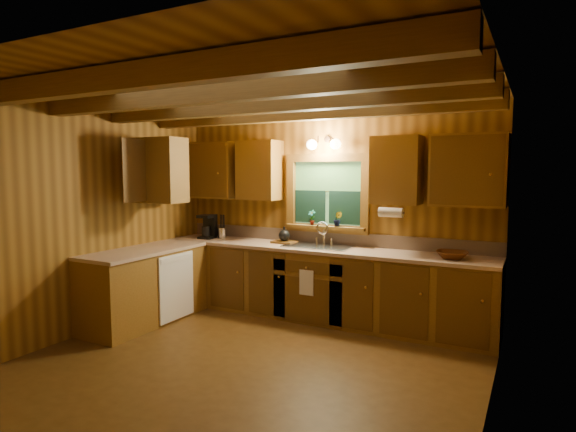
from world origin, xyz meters
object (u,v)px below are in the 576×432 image
(sink, at_px, (318,250))
(wicker_basket, at_px, (452,255))
(coffee_maker, at_px, (208,227))
(cutting_board, at_px, (284,242))

(sink, height_order, wicker_basket, sink)
(coffee_maker, xyz_separation_m, wicker_basket, (3.26, -0.04, -0.12))
(coffee_maker, distance_m, wicker_basket, 3.26)
(sink, height_order, coffee_maker, coffee_maker)
(wicker_basket, bearing_deg, cutting_board, 176.55)
(cutting_board, bearing_deg, sink, -5.19)
(sink, bearing_deg, coffee_maker, -179.24)
(sink, relative_size, wicker_basket, 2.47)
(sink, xyz_separation_m, coffee_maker, (-1.67, -0.02, 0.21))
(wicker_basket, bearing_deg, coffee_maker, 179.31)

